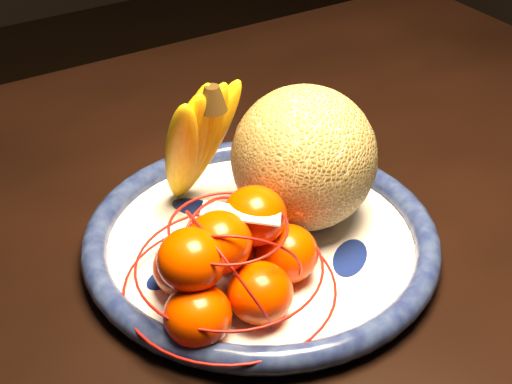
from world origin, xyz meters
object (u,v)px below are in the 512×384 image
fruit_bowl (261,240)px  mandarin_bag (230,262)px  dining_table (197,261)px  banana_bunch (193,139)px  cantaloupe (304,158)px

fruit_bowl → mandarin_bag: (-0.07, -0.06, 0.04)m
dining_table → mandarin_bag: (-0.05, -0.16, 0.13)m
dining_table → banana_bunch: banana_bunch is taller
cantaloupe → banana_bunch: size_ratio=0.88×
cantaloupe → banana_bunch: 0.12m
fruit_bowl → banana_bunch: size_ratio=2.15×
cantaloupe → mandarin_bag: (-0.13, -0.07, -0.03)m
banana_bunch → mandarin_bag: size_ratio=0.77×
cantaloupe → mandarin_bag: 0.15m
dining_table → fruit_bowl: (0.02, -0.10, 0.09)m
fruit_bowl → cantaloupe: 0.10m
dining_table → banana_bunch: 0.18m
fruit_bowl → cantaloupe: bearing=11.3°
cantaloupe → mandarin_bag: size_ratio=0.68×
fruit_bowl → banana_bunch: (-0.03, 0.09, 0.09)m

